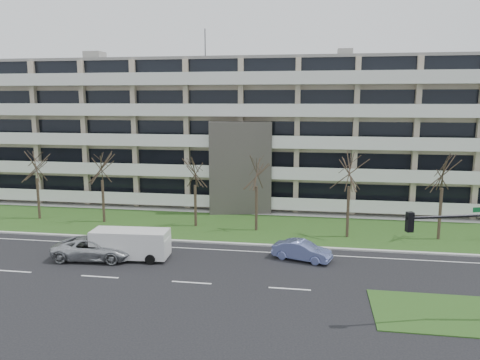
% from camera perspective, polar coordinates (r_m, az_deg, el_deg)
% --- Properties ---
extents(ground, '(160.00, 160.00, 0.00)m').
position_cam_1_polar(ground, '(29.51, -5.93, -12.34)').
color(ground, black).
rests_on(ground, ground).
extents(grass_verge, '(90.00, 10.00, 0.06)m').
position_cam_1_polar(grass_verge, '(41.53, -1.25, -5.66)').
color(grass_verge, '#2B4918').
rests_on(grass_verge, ground).
extents(curb, '(90.00, 0.35, 0.12)m').
position_cam_1_polar(curb, '(36.82, -2.67, -7.66)').
color(curb, '#B2B2AD').
rests_on(curb, ground).
extents(sidewalk, '(90.00, 2.00, 0.08)m').
position_cam_1_polar(sidewalk, '(46.78, -0.03, -3.88)').
color(sidewalk, '#B2B2AD').
rests_on(sidewalk, ground).
extents(grass_median, '(7.00, 5.00, 0.06)m').
position_cam_1_polar(grass_median, '(27.59, 23.23, -14.68)').
color(grass_median, '#2B4918').
rests_on(grass_median, ground).
extents(lane_edge_line, '(90.00, 0.12, 0.01)m').
position_cam_1_polar(lane_edge_line, '(35.44, -3.17, -8.46)').
color(lane_edge_line, white).
rests_on(lane_edge_line, ground).
extents(apartment_building, '(60.50, 15.10, 18.75)m').
position_cam_1_polar(apartment_building, '(52.31, 1.17, 5.97)').
color(apartment_building, tan).
rests_on(apartment_building, ground).
extents(silver_pickup, '(5.87, 3.07, 1.58)m').
position_cam_1_polar(silver_pickup, '(34.70, -17.30, -7.94)').
color(silver_pickup, '#ADB0B5').
rests_on(silver_pickup, ground).
extents(blue_sedan, '(4.35, 2.60, 1.35)m').
position_cam_1_polar(blue_sedan, '(33.30, 7.56, -8.52)').
color(blue_sedan, '#7887D1').
rests_on(blue_sedan, ground).
extents(white_van, '(5.47, 2.46, 2.08)m').
position_cam_1_polar(white_van, '(33.94, -13.10, -7.34)').
color(white_van, white).
rests_on(white_van, ground).
extents(traffic_signal, '(4.96, 1.78, 5.97)m').
position_cam_1_polar(traffic_signal, '(25.59, 26.00, -7.63)').
color(traffic_signal, black).
rests_on(traffic_signal, ground).
extents(tree_1, '(3.46, 3.46, 6.92)m').
position_cam_1_polar(tree_1, '(47.03, -23.65, 1.99)').
color(tree_1, '#382B21').
rests_on(tree_1, ground).
extents(tree_2, '(3.49, 3.49, 6.98)m').
position_cam_1_polar(tree_2, '(43.68, -16.55, 1.93)').
color(tree_2, '#382B21').
rests_on(tree_2, ground).
extents(tree_3, '(3.33, 3.33, 6.67)m').
position_cam_1_polar(tree_3, '(40.69, -5.53, 1.38)').
color(tree_3, '#382B21').
rests_on(tree_3, ground).
extents(tree_4, '(3.45, 3.45, 6.90)m').
position_cam_1_polar(tree_4, '(39.17, 2.03, 1.37)').
color(tree_4, '#382B21').
rests_on(tree_4, ground).
extents(tree_5, '(3.78, 3.78, 7.56)m').
position_cam_1_polar(tree_5, '(38.14, 13.24, 1.67)').
color(tree_5, '#382B21').
rests_on(tree_5, ground).
extents(tree_6, '(3.76, 3.76, 7.51)m').
position_cam_1_polar(tree_6, '(39.79, 23.55, 1.39)').
color(tree_6, '#382B21').
rests_on(tree_6, ground).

